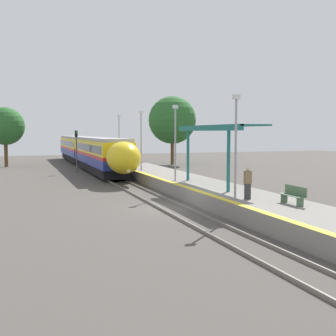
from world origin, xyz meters
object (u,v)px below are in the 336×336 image
(person_waiting, at_px, (248,182))
(lamppost_far, at_px, (141,137))
(lamppost_farthest, at_px, (119,136))
(platform_bench, at_px, (293,194))
(railway_signal, at_px, (76,147))
(train, at_px, (88,150))
(lamppost_mid, at_px, (175,138))
(lamppost_near, at_px, (236,140))

(person_waiting, height_order, lamppost_far, lamppost_far)
(lamppost_farthest, bearing_deg, lamppost_far, -90.00)
(person_waiting, bearing_deg, platform_bench, -58.81)
(platform_bench, height_order, railway_signal, railway_signal)
(train, height_order, lamppost_mid, lamppost_mid)
(train, height_order, lamppost_far, lamppost_far)
(platform_bench, distance_m, lamppost_far, 19.90)
(person_waiting, bearing_deg, lamppost_mid, 94.29)
(lamppost_near, bearing_deg, lamppost_mid, 90.00)
(platform_bench, bearing_deg, lamppost_far, 95.62)
(train, bearing_deg, lamppost_mid, -84.59)
(person_waiting, height_order, lamppost_farthest, lamppost_farthest)
(platform_bench, height_order, lamppost_mid, lamppost_mid)
(lamppost_near, relative_size, lamppost_far, 1.00)
(platform_bench, distance_m, lamppost_farthest, 28.53)
(lamppost_near, xyz_separation_m, lamppost_farthest, (0.00, 26.13, 0.00))
(railway_signal, relative_size, lamppost_far, 0.85)
(platform_bench, xyz_separation_m, lamppost_farthest, (-1.93, 28.34, 2.58))
(railway_signal, height_order, lamppost_mid, lamppost_mid)
(train, xyz_separation_m, person_waiting, (2.96, -33.07, -0.41))
(lamppost_near, distance_m, lamppost_mid, 8.71)
(platform_bench, bearing_deg, lamppost_farthest, 93.90)
(lamppost_mid, xyz_separation_m, lamppost_farthest, (0.00, 17.42, 0.00))
(train, xyz_separation_m, lamppost_near, (2.30, -32.95, 1.78))
(train, xyz_separation_m, lamppost_mid, (2.30, -24.24, 1.78))
(railway_signal, xyz_separation_m, lamppost_mid, (4.51, -18.18, 1.19))
(railway_signal, bearing_deg, lamppost_farthest, -9.51)
(platform_bench, height_order, lamppost_near, lamppost_near)
(lamppost_far, bearing_deg, railway_signal, 115.47)
(person_waiting, height_order, lamppost_mid, lamppost_mid)
(platform_bench, xyz_separation_m, lamppost_mid, (-1.93, 10.92, 2.58))
(train, distance_m, lamppost_far, 15.80)
(lamppost_near, height_order, lamppost_mid, same)
(train, distance_m, platform_bench, 35.43)
(train, xyz_separation_m, lamppost_farthest, (2.30, -6.82, 1.78))
(railway_signal, relative_size, lamppost_near, 0.85)
(lamppost_far, bearing_deg, train, 98.41)
(platform_bench, height_order, lamppost_farthest, lamppost_farthest)
(railway_signal, height_order, lamppost_far, lamppost_far)
(train, relative_size, lamppost_near, 7.60)
(train, height_order, railway_signal, railway_signal)
(train, bearing_deg, lamppost_near, -86.01)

